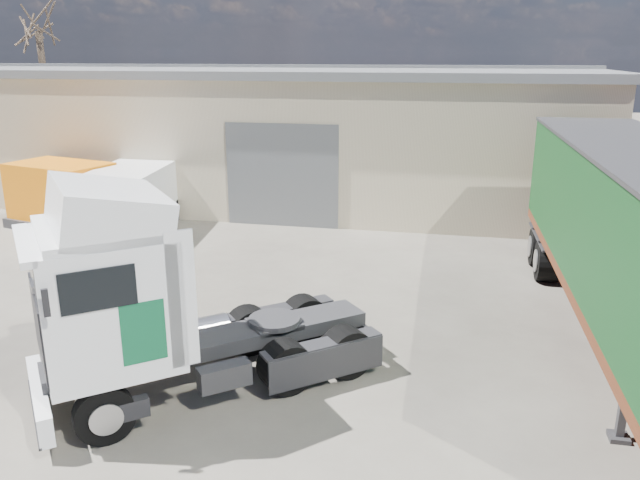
% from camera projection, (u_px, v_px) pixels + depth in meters
% --- Properties ---
extents(ground, '(120.00, 120.00, 0.00)m').
position_uv_depth(ground, '(246.00, 361.00, 12.44)').
color(ground, black).
rests_on(ground, ground).
extents(warehouse, '(30.60, 12.60, 5.42)m').
position_uv_depth(warehouse, '(232.00, 128.00, 27.86)').
color(warehouse, '#C3B596').
rests_on(warehouse, ground).
extents(bare_tree, '(4.00, 4.00, 9.60)m').
position_uv_depth(bare_tree, '(36.00, 12.00, 32.52)').
color(bare_tree, '#382B21').
rests_on(bare_tree, ground).
extents(tractor_unit, '(5.95, 5.52, 4.02)m').
position_uv_depth(tractor_unit, '(154.00, 308.00, 10.69)').
color(tractor_unit, black).
rests_on(tractor_unit, ground).
extents(box_trailer, '(2.80, 12.37, 4.10)m').
position_uv_depth(box_trailer, '(634.00, 226.00, 12.77)').
color(box_trailer, '#2D2D30').
rests_on(box_trailer, ground).
extents(panel_van, '(2.83, 5.56, 2.18)m').
position_uv_depth(panel_van, '(126.00, 202.00, 20.76)').
color(panel_van, black).
rests_on(panel_van, ground).
extents(orange_skip, '(4.06, 3.09, 2.26)m').
position_uv_depth(orange_skip, '(62.00, 199.00, 21.81)').
color(orange_skip, '#2D2D30').
rests_on(orange_skip, ground).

